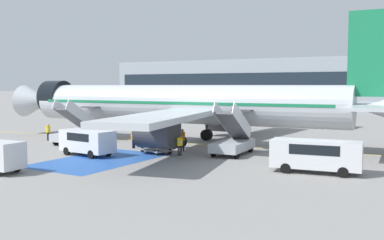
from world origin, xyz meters
The scene contains 15 objects.
ground_plane centered at (0.00, 0.00, 0.00)m, with size 600.00×600.00×0.00m, color gray.
apron_leadline_yellow centered at (0.09, 0.90, 0.00)m, with size 0.20×75.18×0.01m, color gold.
apron_stand_patch_blue centered at (0.09, -10.21, 0.00)m, with size 6.10×9.99×0.01m, color #2856A8.
airliner centered at (0.82, 0.95, 3.61)m, with size 40.65×33.50×11.21m.
boarding_stairs_forward centered at (-8.13, -4.08, 1.01)m, with size 2.56×5.36×4.20m.
boarding_stairs_aft centered at (7.41, -2.90, 1.02)m, with size 2.56×5.36×4.27m.
fuel_tanker centered at (6.43, 23.62, 1.81)m, with size 10.85×3.12×3.56m.
service_van_0 centered at (15.00, -7.11, 1.23)m, with size 5.65×2.53×2.04m.
service_van_2 centered at (-2.18, -9.00, 1.20)m, with size 4.72×2.36×1.98m.
baggage_cart centered at (1.74, -5.34, 0.26)m, with size 2.97×2.37×0.87m.
ground_crew_0 centered at (4.11, -5.54, 0.92)m, with size 0.45×0.48×1.61m.
ground_crew_1 centered at (-12.04, -3.92, 0.95)m, with size 0.27×0.45×1.66m.
ground_crew_2 centered at (3.07, -3.41, 1.07)m, with size 0.49×0.42×1.85m.
ground_crew_3 centered at (-1.48, -4.04, 0.95)m, with size 0.32×0.47×1.66m.
terminal_building centered at (-8.11, 61.02, 5.52)m, with size 85.36×12.10×11.03m.
Camera 1 is at (22.07, -34.93, 5.51)m, focal length 42.00 mm.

